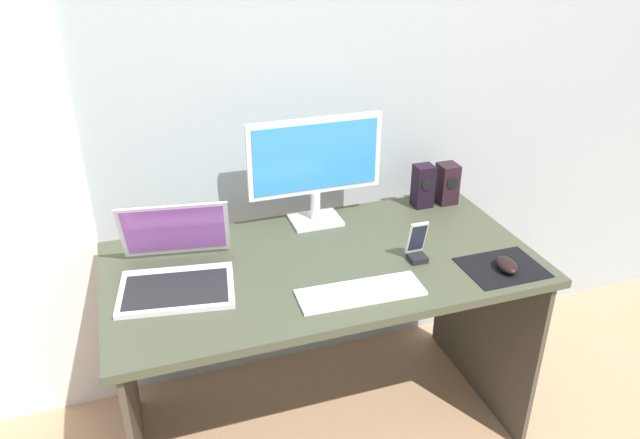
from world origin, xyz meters
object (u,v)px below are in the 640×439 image
monitor (315,165)px  keyboard_external (361,292)px  laptop (176,269)px  mouse (507,265)px  phone_in_dock (417,247)px  speaker_near_monitor (423,186)px  speaker_right (447,183)px

monitor → keyboard_external: (-0.02, -0.49, -0.22)m
laptop → mouse: size_ratio=3.85×
monitor → phone_in_dock: (0.23, -0.36, -0.18)m
monitor → mouse: (0.47, -0.51, -0.20)m
laptop → keyboard_external: size_ratio=1.02×
phone_in_dock → keyboard_external: bearing=-152.9°
speaker_near_monitor → mouse: speaker_near_monitor is taller
monitor → speaker_right: 0.55m
laptop → phone_in_dock: bearing=-8.6°
speaker_right → phone_in_dock: size_ratio=1.14×
mouse → phone_in_dock: bearing=155.7°
speaker_near_monitor → keyboard_external: (-0.45, -0.48, -0.08)m
phone_in_dock → speaker_near_monitor: bearing=60.7°
speaker_near_monitor → mouse: 0.52m
speaker_right → laptop: laptop is taller
keyboard_external → speaker_right: bearing=43.5°
monitor → mouse: monitor is taller
speaker_near_monitor → monitor: bearing=179.5°
monitor → keyboard_external: bearing=-92.2°
monitor → speaker_near_monitor: size_ratio=2.92×
mouse → speaker_right: bearing=90.9°
keyboard_external → phone_in_dock: size_ratio=2.76×
monitor → phone_in_dock: 0.46m
keyboard_external → phone_in_dock: bearing=29.3°
monitor → speaker_right: monitor is taller
speaker_right → phone_in_dock: bearing=-130.3°
mouse → phone_in_dock: size_ratio=0.73×
mouse → speaker_near_monitor: bearing=102.4°
phone_in_dock → laptop: bearing=171.4°
laptop → phone_in_dock: laptop is taller
monitor → speaker_near_monitor: (0.43, -0.00, -0.14)m
speaker_near_monitor → mouse: size_ratio=1.66×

